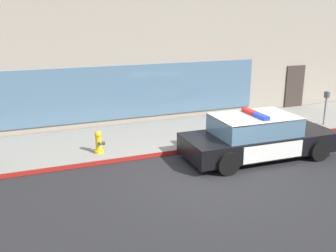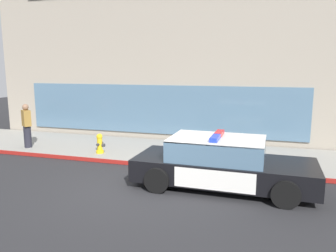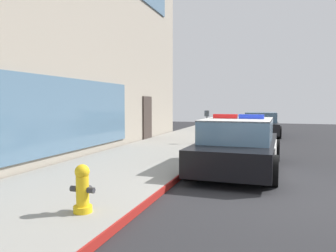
% 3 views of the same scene
% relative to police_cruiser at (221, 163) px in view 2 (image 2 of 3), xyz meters
% --- Properties ---
extents(ground, '(48.00, 48.00, 0.00)m').
position_rel_police_cruiser_xyz_m(ground, '(-2.16, -0.90, -0.68)').
color(ground, '#262628').
extents(sidewalk, '(48.00, 3.51, 0.15)m').
position_rel_police_cruiser_xyz_m(sidewalk, '(-2.16, 2.93, -0.60)').
color(sidewalk, gray).
rests_on(sidewalk, ground).
extents(curb_red_paint, '(28.80, 0.04, 0.14)m').
position_rel_police_cruiser_xyz_m(curb_red_paint, '(-2.16, 1.16, -0.60)').
color(curb_red_paint, maroon).
rests_on(curb_red_paint, ground).
extents(storefront_building, '(20.65, 11.68, 9.51)m').
position_rel_police_cruiser_xyz_m(storefront_building, '(-0.94, 10.53, 4.07)').
color(storefront_building, gray).
rests_on(storefront_building, ground).
extents(police_cruiser, '(4.88, 2.17, 1.49)m').
position_rel_police_cruiser_xyz_m(police_cruiser, '(0.00, 0.00, 0.00)').
color(police_cruiser, black).
rests_on(police_cruiser, ground).
extents(fire_hydrant, '(0.34, 0.39, 0.73)m').
position_rel_police_cruiser_xyz_m(fire_hydrant, '(-4.66, 1.81, -0.18)').
color(fire_hydrant, gold).
rests_on(fire_hydrant, sidewalk).
extents(pedestrian_on_sidewalk, '(0.48, 0.44, 1.71)m').
position_rel_police_cruiser_xyz_m(pedestrian_on_sidewalk, '(-7.80, 1.81, 0.33)').
color(pedestrian_on_sidewalk, '#23232D').
rests_on(pedestrian_on_sidewalk, sidewalk).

